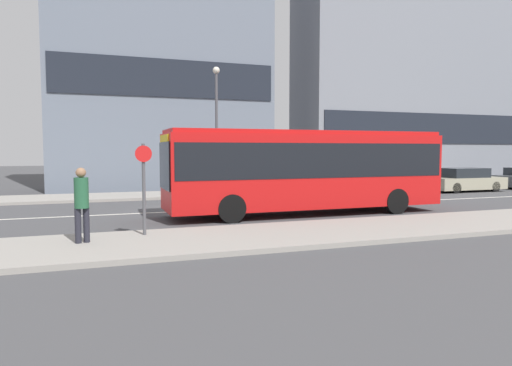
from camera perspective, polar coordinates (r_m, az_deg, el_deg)
ground_plane at (r=18.28m, az=-8.04°, el=-3.49°), size 120.00×120.00×0.00m
sidewalk_near at (r=12.29m, az=-2.11°, el=-6.87°), size 44.00×3.50×0.13m
sidewalk_far at (r=24.39m, az=-11.00°, el=-1.47°), size 44.00×3.50×0.13m
lane_centerline at (r=18.28m, az=-8.04°, el=-3.47°), size 41.80×0.16×0.01m
apartment_block_right_tower at (r=38.31m, az=19.21°, el=11.17°), size 19.13×4.95×14.53m
city_bus at (r=17.23m, az=6.24°, el=2.07°), size 10.54×2.48×3.12m
parked_car_0 at (r=25.99m, az=16.11°, el=0.08°), size 4.34×1.88×1.38m
parked_car_1 at (r=29.34m, az=24.59°, el=0.31°), size 4.61×1.86×1.37m
pedestrian_near_stop at (r=11.95m, az=-20.97°, el=-1.98°), size 0.34×0.34×1.85m
bus_stop_sign at (r=12.53m, az=-13.85°, el=0.18°), size 0.44×0.12×2.45m
street_lamp at (r=23.80m, az=-4.96°, el=8.29°), size 0.36×0.36×6.53m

